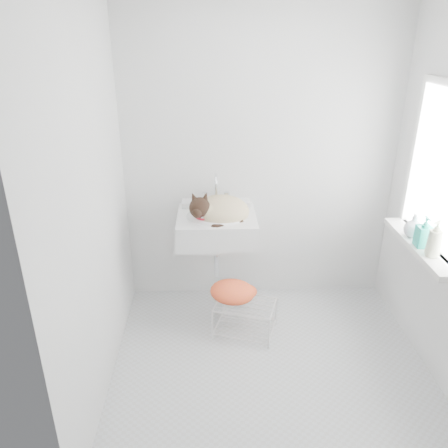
{
  "coord_description": "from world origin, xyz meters",
  "views": [
    {
      "loc": [
        -0.41,
        -2.42,
        2.18
      ],
      "look_at": [
        -0.31,
        0.5,
        0.88
      ],
      "focal_mm": 35.37,
      "sensor_mm": 36.0,
      "label": 1
    }
  ],
  "objects_px": {
    "bottle_a": "(431,256)",
    "bottle_c": "(412,236)",
    "sink": "(216,215)",
    "bottle_b": "(421,246)",
    "cat": "(218,211)",
    "wire_rack": "(245,315)"
  },
  "relations": [
    {
      "from": "sink",
      "to": "bottle_b",
      "type": "height_order",
      "value": "sink"
    },
    {
      "from": "sink",
      "to": "bottle_a",
      "type": "height_order",
      "value": "sink"
    },
    {
      "from": "bottle_a",
      "to": "bottle_b",
      "type": "bearing_deg",
      "value": 90.0
    },
    {
      "from": "wire_rack",
      "to": "bottle_b",
      "type": "xyz_separation_m",
      "value": [
        1.15,
        -0.24,
        0.7
      ]
    },
    {
      "from": "wire_rack",
      "to": "bottle_b",
      "type": "bearing_deg",
      "value": -11.69
    },
    {
      "from": "cat",
      "to": "bottle_c",
      "type": "relative_size",
      "value": 3.09
    },
    {
      "from": "bottle_a",
      "to": "bottle_b",
      "type": "relative_size",
      "value": 0.98
    },
    {
      "from": "bottle_c",
      "to": "bottle_b",
      "type": "bearing_deg",
      "value": -90.0
    },
    {
      "from": "bottle_b",
      "to": "bottle_c",
      "type": "xyz_separation_m",
      "value": [
        0.0,
        0.15,
        0.0
      ]
    },
    {
      "from": "wire_rack",
      "to": "bottle_a",
      "type": "xyz_separation_m",
      "value": [
        1.15,
        -0.38,
        0.7
      ]
    },
    {
      "from": "wire_rack",
      "to": "bottle_c",
      "type": "relative_size",
      "value": 2.63
    },
    {
      "from": "sink",
      "to": "wire_rack",
      "type": "bearing_deg",
      "value": -58.98
    },
    {
      "from": "bottle_b",
      "to": "bottle_c",
      "type": "distance_m",
      "value": 0.15
    },
    {
      "from": "bottle_a",
      "to": "bottle_c",
      "type": "relative_size",
      "value": 1.26
    },
    {
      "from": "wire_rack",
      "to": "bottle_b",
      "type": "relative_size",
      "value": 2.04
    },
    {
      "from": "cat",
      "to": "wire_rack",
      "type": "height_order",
      "value": "cat"
    },
    {
      "from": "bottle_c",
      "to": "bottle_a",
      "type": "bearing_deg",
      "value": -90.0
    },
    {
      "from": "wire_rack",
      "to": "bottle_a",
      "type": "distance_m",
      "value": 1.4
    },
    {
      "from": "sink",
      "to": "bottle_b",
      "type": "relative_size",
      "value": 2.88
    },
    {
      "from": "bottle_a",
      "to": "wire_rack",
      "type": "bearing_deg",
      "value": 161.83
    },
    {
      "from": "bottle_a",
      "to": "bottle_b",
      "type": "distance_m",
      "value": 0.14
    },
    {
      "from": "sink",
      "to": "wire_rack",
      "type": "height_order",
      "value": "sink"
    }
  ]
}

